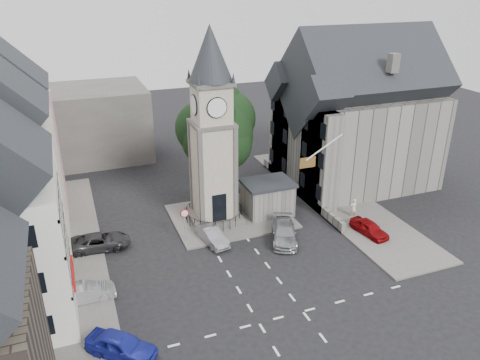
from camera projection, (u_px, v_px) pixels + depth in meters
name	position (u px, v px, depth m)	size (l,w,h in m)	color
ground	(248.00, 270.00, 33.68)	(120.00, 120.00, 0.00)	black
pavement_west	(62.00, 260.00, 34.72)	(6.00, 30.00, 0.14)	#595651
pavement_east	(334.00, 198.00, 44.41)	(6.00, 26.00, 0.14)	#595651
central_island	(231.00, 216.00, 40.98)	(10.00, 8.00, 0.16)	#595651
road_markings	(281.00, 317.00, 28.96)	(20.00, 8.00, 0.01)	silver
clock_tower	(212.00, 130.00, 37.27)	(4.86, 4.86, 16.25)	#4C4944
stone_shelter	(268.00, 198.00, 41.04)	(4.30, 3.30, 3.08)	#5C5A54
town_tree	(217.00, 124.00, 42.67)	(7.20, 7.20, 10.80)	black
warning_sign_post	(185.00, 219.00, 36.48)	(0.70, 0.19, 2.85)	black
terrace_pink	(10.00, 141.00, 39.70)	(8.10, 7.60, 12.80)	pink
terrace_cream	(2.00, 175.00, 32.85)	(8.10, 7.60, 12.80)	beige
backdrop_west	(56.00, 126.00, 52.15)	(20.00, 10.00, 8.00)	#4C4944
east_building	(355.00, 123.00, 45.66)	(14.40, 11.40, 12.60)	#5C5A54
east_boundary_wall	(299.00, 190.00, 45.06)	(0.40, 16.00, 0.90)	#5C5A54
flagpole	(324.00, 147.00, 36.90)	(3.68, 0.10, 2.74)	white
car_west_blue	(121.00, 346.00, 25.79)	(1.65, 4.10, 1.40)	#1C249B
car_west_silver	(86.00, 293.00, 30.22)	(1.31, 3.75, 1.24)	#93969A
car_west_grey	(100.00, 242.00, 35.98)	(2.11, 4.58, 1.27)	#2E2D30
car_island_silver	(212.00, 236.00, 36.85)	(1.30, 3.73, 1.23)	gray
car_island_east	(284.00, 233.00, 37.18)	(1.88, 4.62, 1.34)	gray
car_east_red	(369.00, 228.00, 37.98)	(1.44, 3.57, 1.22)	maroon
pedestrian	(353.00, 208.00, 40.64)	(0.64, 0.42, 1.77)	beige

